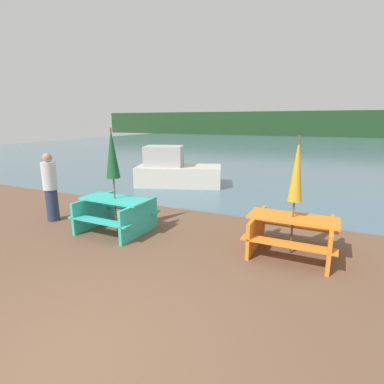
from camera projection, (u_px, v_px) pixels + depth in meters
ground_plane at (74, 359)px, 3.31m from camera, size 60.00×60.00×0.00m
water at (304, 146)px, 30.41m from camera, size 60.00×50.00×0.00m
far_treeline at (316, 124)px, 47.62m from camera, size 80.00×1.60×4.00m
picnic_table_teal at (116, 212)px, 7.05m from camera, size 1.66×1.43×0.80m
picnic_table_orange at (292, 232)px, 5.84m from camera, size 1.69×1.41×0.76m
umbrella_gold at (297, 170)px, 5.55m from camera, size 0.26×0.26×2.31m
umbrella_darkgreen at (112, 154)px, 6.73m from camera, size 0.31×0.31×2.41m
boat at (175, 171)px, 12.04m from camera, size 3.67×2.58×1.58m
person at (50, 187)px, 7.70m from camera, size 0.35×0.35×1.77m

